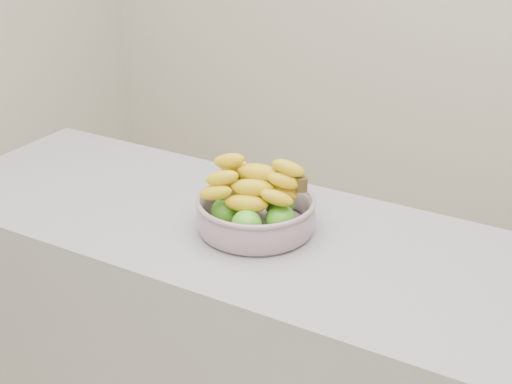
# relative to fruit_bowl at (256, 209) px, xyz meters

# --- Properties ---
(fruit_bowl) EXTENTS (0.29, 0.29, 0.17)m
(fruit_bowl) POSITION_rel_fruit_bowl_xyz_m (0.00, 0.00, 0.00)
(fruit_bowl) COLOR #A7BBC8
(fruit_bowl) RESTS_ON counter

